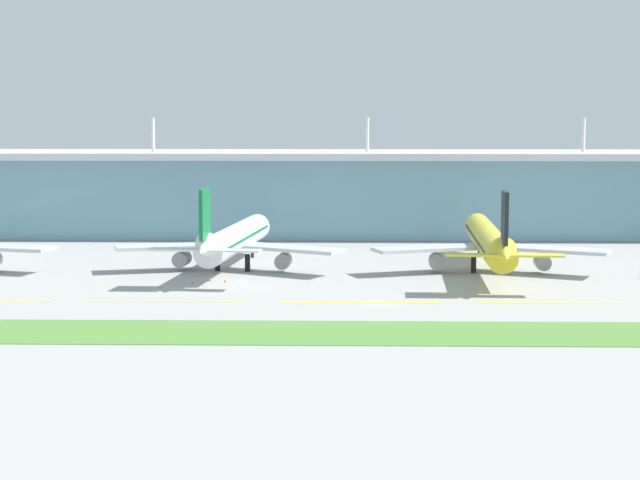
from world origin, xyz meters
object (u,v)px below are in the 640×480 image
at_px(airliner_far_middle, 489,241).
at_px(safety_cone_nose_front, 225,281).
at_px(airliner_near_middle, 234,240).
at_px(safety_cone_left_wingtip, 210,280).
at_px(safety_cone_right_wingtip, 192,282).

bearing_deg(airliner_far_middle, safety_cone_nose_front, -164.25).
height_order(airliner_near_middle, safety_cone_left_wingtip, airliner_near_middle).
relative_size(airliner_far_middle, safety_cone_left_wingtip, 97.01).
bearing_deg(safety_cone_nose_front, airliner_far_middle, 15.75).
xyz_separation_m(safety_cone_left_wingtip, safety_cone_nose_front, (3.16, -1.43, 0.00)).
relative_size(airliner_near_middle, safety_cone_left_wingtip, 84.54).
bearing_deg(safety_cone_right_wingtip, safety_cone_left_wingtip, 47.99).
relative_size(safety_cone_left_wingtip, safety_cone_right_wingtip, 1.00).
xyz_separation_m(airliner_far_middle, safety_cone_right_wingtip, (-59.20, -16.84, -6.10)).
xyz_separation_m(safety_cone_left_wingtip, safety_cone_right_wingtip, (-2.99, -3.31, 0.00)).
relative_size(safety_cone_left_wingtip, safety_cone_nose_front, 1.00).
xyz_separation_m(safety_cone_nose_front, safety_cone_right_wingtip, (-6.15, -1.88, 0.00)).
relative_size(airliner_near_middle, safety_cone_right_wingtip, 84.54).
bearing_deg(safety_cone_right_wingtip, safety_cone_nose_front, 17.05).
bearing_deg(safety_cone_left_wingtip, safety_cone_nose_front, -24.34).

